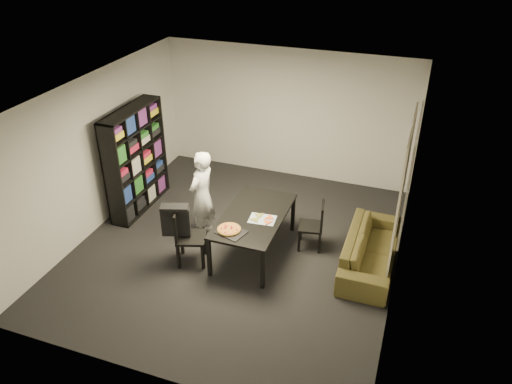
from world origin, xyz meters
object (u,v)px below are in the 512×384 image
(person, at_px, (202,195))
(pepperoni_pizza, at_px, (229,229))
(bookshelf, at_px, (136,160))
(chair_left, at_px, (185,233))
(baking_tray, at_px, (231,232))
(sofa, at_px, (371,250))
(chair_right, at_px, (316,223))
(dining_table, at_px, (254,218))

(person, distance_m, pepperoni_pizza, 1.02)
(bookshelf, xyz_separation_m, chair_left, (1.54, -1.22, -0.42))
(baking_tray, relative_size, pepperoni_pizza, 1.14)
(baking_tray, xyz_separation_m, pepperoni_pizza, (-0.05, 0.03, 0.02))
(baking_tray, bearing_deg, sofa, 23.64)
(baking_tray, distance_m, sofa, 2.17)
(chair_right, relative_size, person, 0.53)
(bookshelf, xyz_separation_m, chair_right, (3.34, -0.18, -0.48))
(chair_right, relative_size, baking_tray, 2.05)
(dining_table, height_order, pepperoni_pizza, pepperoni_pizza)
(person, bearing_deg, chair_left, 14.11)
(sofa, bearing_deg, dining_table, 98.95)
(dining_table, xyz_separation_m, chair_left, (-0.90, -0.59, -0.10))
(pepperoni_pizza, relative_size, sofa, 0.19)
(bookshelf, height_order, person, bookshelf)
(chair_left, bearing_deg, bookshelf, 33.21)
(chair_left, relative_size, baking_tray, 2.34)
(bookshelf, xyz_separation_m, sofa, (4.25, -0.34, -0.68))
(bookshelf, bearing_deg, person, -17.68)
(dining_table, bearing_deg, chair_left, -146.83)
(chair_left, bearing_deg, pepperoni_pizza, -104.17)
(bookshelf, relative_size, pepperoni_pizza, 5.43)
(dining_table, distance_m, chair_right, 1.01)
(chair_left, bearing_deg, dining_table, -75.35)
(chair_right, height_order, baking_tray, chair_right)
(person, bearing_deg, baking_tray, 58.61)
(bookshelf, height_order, sofa, bookshelf)
(person, relative_size, baking_tray, 3.87)
(chair_left, bearing_deg, chair_right, -78.51)
(chair_right, height_order, person, person)
(person, bearing_deg, dining_table, 91.43)
(dining_table, bearing_deg, sofa, 8.95)
(pepperoni_pizza, bearing_deg, person, 137.80)
(bookshelf, distance_m, person, 1.58)
(dining_table, bearing_deg, person, 171.05)
(chair_right, xyz_separation_m, sofa, (0.91, -0.16, -0.19))
(bookshelf, bearing_deg, dining_table, -14.36)
(chair_right, bearing_deg, person, -91.42)
(chair_left, bearing_deg, sofa, -90.61)
(person, bearing_deg, sofa, 103.17)
(bookshelf, xyz_separation_m, person, (1.49, -0.48, -0.18))
(baking_tray, relative_size, sofa, 0.21)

